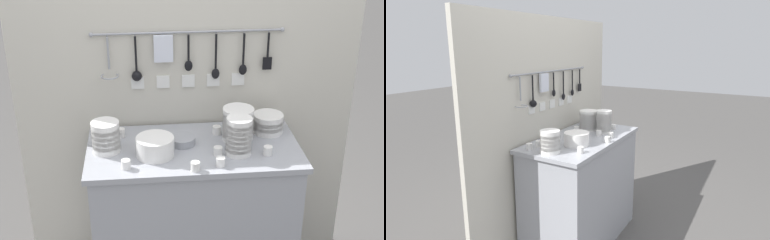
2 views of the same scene
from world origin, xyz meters
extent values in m
cube|color=#9EA0A8|center=(0.00, 0.00, 0.91)|extent=(1.11, 0.57, 0.03)
cube|color=#9EA0A8|center=(0.00, 0.00, 0.45)|extent=(1.06, 0.54, 0.90)
cube|color=beige|center=(0.00, 0.32, 0.95)|extent=(1.91, 0.04, 1.90)
cylinder|color=#93969E|center=(0.00, 0.29, 1.46)|extent=(1.01, 0.01, 0.01)
sphere|color=#93969E|center=(-0.51, 0.29, 1.46)|extent=(0.02, 0.02, 0.02)
sphere|color=#93969E|center=(0.51, 0.29, 1.46)|extent=(0.02, 0.02, 0.02)
cylinder|color=#93969E|center=(-0.42, 0.27, 1.36)|extent=(0.01, 0.01, 0.17)
torus|color=#93969E|center=(-0.42, 0.27, 1.23)|extent=(0.10, 0.10, 0.01)
cylinder|color=#93969E|center=(-0.42, 0.29, 1.45)|extent=(0.01, 0.01, 0.02)
cylinder|color=black|center=(-0.28, 0.27, 1.35)|extent=(0.01, 0.01, 0.20)
sphere|color=black|center=(-0.28, 0.27, 1.23)|extent=(0.06, 0.06, 0.06)
cylinder|color=#93969E|center=(-0.28, 0.29, 1.45)|extent=(0.01, 0.01, 0.02)
cube|color=silver|center=(-0.13, 0.27, 1.38)|extent=(0.10, 0.02, 0.15)
cylinder|color=#93969E|center=(-0.13, 0.29, 1.45)|extent=(0.01, 0.01, 0.02)
cylinder|color=black|center=(0.00, 0.27, 1.37)|extent=(0.01, 0.01, 0.15)
ellipsoid|color=black|center=(0.00, 0.27, 1.28)|extent=(0.04, 0.02, 0.06)
cylinder|color=#93969E|center=(0.00, 0.29, 1.45)|extent=(0.01, 0.01, 0.02)
cylinder|color=black|center=(0.15, 0.27, 1.35)|extent=(0.01, 0.01, 0.20)
ellipsoid|color=black|center=(0.15, 0.27, 1.23)|extent=(0.04, 0.02, 0.06)
cylinder|color=#93969E|center=(0.15, 0.29, 1.45)|extent=(0.01, 0.01, 0.02)
cylinder|color=black|center=(0.30, 0.27, 1.36)|extent=(0.01, 0.01, 0.18)
ellipsoid|color=black|center=(0.30, 0.27, 1.24)|extent=(0.04, 0.02, 0.06)
cylinder|color=#93969E|center=(0.30, 0.29, 1.45)|extent=(0.01, 0.01, 0.02)
cylinder|color=black|center=(0.43, 0.27, 1.38)|extent=(0.01, 0.01, 0.14)
cube|color=black|center=(0.43, 0.27, 1.28)|extent=(0.05, 0.01, 0.07)
cylinder|color=#93969E|center=(0.43, 0.29, 1.45)|extent=(0.01, 0.01, 0.02)
cube|color=white|center=(-0.28, 0.29, 1.18)|extent=(0.07, 0.01, 0.07)
cube|color=white|center=(-0.14, 0.29, 1.18)|extent=(0.07, 0.01, 0.07)
cube|color=white|center=(0.00, 0.29, 1.18)|extent=(0.07, 0.01, 0.07)
cube|color=white|center=(0.14, 0.29, 1.18)|extent=(0.07, 0.01, 0.07)
cube|color=white|center=(0.28, 0.29, 1.18)|extent=(0.07, 0.01, 0.07)
cylinder|color=white|center=(0.24, 0.07, 0.95)|extent=(0.16, 0.16, 0.04)
cylinder|color=white|center=(0.24, 0.07, 0.97)|extent=(0.16, 0.16, 0.04)
cylinder|color=white|center=(0.24, 0.07, 0.99)|extent=(0.16, 0.16, 0.04)
cylinder|color=white|center=(0.24, 0.07, 1.02)|extent=(0.16, 0.16, 0.04)
cylinder|color=white|center=(0.24, 0.07, 1.04)|extent=(0.16, 0.16, 0.04)
cylinder|color=white|center=(0.24, 0.07, 1.06)|extent=(0.16, 0.16, 0.04)
cylinder|color=white|center=(0.24, 0.07, 1.08)|extent=(0.16, 0.16, 0.04)
cylinder|color=white|center=(0.22, -0.09, 0.95)|extent=(0.13, 0.13, 0.05)
cylinder|color=white|center=(0.22, -0.09, 0.98)|extent=(0.13, 0.13, 0.05)
cylinder|color=white|center=(0.22, -0.09, 1.00)|extent=(0.13, 0.13, 0.05)
cylinder|color=white|center=(0.22, -0.09, 1.03)|extent=(0.13, 0.13, 0.05)
cylinder|color=white|center=(0.22, -0.09, 1.05)|extent=(0.13, 0.13, 0.05)
cylinder|color=white|center=(0.22, -0.09, 1.08)|extent=(0.13, 0.13, 0.05)
cylinder|color=white|center=(0.22, -0.09, 1.10)|extent=(0.13, 0.13, 0.05)
cylinder|color=white|center=(-0.45, 0.00, 0.95)|extent=(0.14, 0.14, 0.05)
cylinder|color=white|center=(-0.45, 0.00, 0.98)|extent=(0.14, 0.14, 0.05)
cylinder|color=white|center=(-0.45, 0.00, 1.01)|extent=(0.14, 0.14, 0.05)
cylinder|color=white|center=(-0.45, 0.00, 1.04)|extent=(0.14, 0.14, 0.05)
cylinder|color=white|center=(-0.45, 0.00, 1.07)|extent=(0.14, 0.14, 0.05)
cylinder|color=white|center=(0.42, 0.13, 0.95)|extent=(0.16, 0.16, 0.05)
cylinder|color=white|center=(0.42, 0.13, 0.98)|extent=(0.16, 0.16, 0.05)
cylinder|color=white|center=(0.42, 0.13, 1.01)|extent=(0.16, 0.16, 0.05)
cylinder|color=white|center=(-0.20, -0.07, 0.93)|extent=(0.19, 0.19, 0.01)
cylinder|color=white|center=(-0.20, -0.07, 0.94)|extent=(0.19, 0.19, 0.01)
cylinder|color=white|center=(-0.20, -0.07, 0.96)|extent=(0.19, 0.19, 0.01)
cylinder|color=white|center=(-0.20, -0.07, 0.97)|extent=(0.19, 0.19, 0.01)
cylinder|color=white|center=(-0.20, -0.07, 0.98)|extent=(0.19, 0.19, 0.01)
cylinder|color=white|center=(-0.20, -0.07, 0.99)|extent=(0.19, 0.19, 0.01)
cylinder|color=white|center=(-0.20, -0.07, 1.00)|extent=(0.19, 0.19, 0.01)
cylinder|color=white|center=(-0.20, -0.07, 1.01)|extent=(0.19, 0.19, 0.01)
cylinder|color=white|center=(-0.20, -0.07, 1.02)|extent=(0.19, 0.19, 0.01)
cylinder|color=#93969E|center=(-0.05, 0.04, 0.95)|extent=(0.13, 0.13, 0.04)
cylinder|color=white|center=(-0.35, -0.19, 0.95)|extent=(0.05, 0.05, 0.05)
cylinder|color=white|center=(0.14, 0.13, 0.95)|extent=(0.05, 0.05, 0.05)
cylinder|color=white|center=(-0.38, 0.15, 0.95)|extent=(0.05, 0.05, 0.05)
cylinder|color=white|center=(-0.47, 0.17, 0.95)|extent=(0.05, 0.05, 0.05)
cylinder|color=white|center=(0.36, -0.12, 0.95)|extent=(0.05, 0.05, 0.05)
cylinder|color=white|center=(0.11, -0.10, 0.95)|extent=(0.05, 0.05, 0.05)
cylinder|color=white|center=(0.11, -0.21, 0.95)|extent=(0.05, 0.05, 0.05)
cylinder|color=white|center=(-0.02, -0.24, 0.95)|extent=(0.05, 0.05, 0.05)
camera|label=1|loc=(-0.25, -2.44, 2.24)|focal=50.00mm
camera|label=2|loc=(-2.20, -1.26, 1.67)|focal=30.00mm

